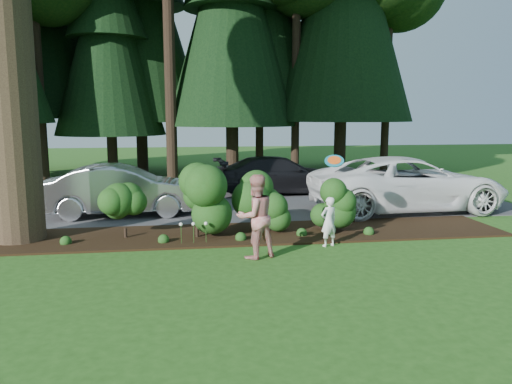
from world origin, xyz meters
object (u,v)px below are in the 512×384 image
at_px(car_dark_suv, 279,175).
at_px(child, 329,222).
at_px(car_white_suv, 408,184).
at_px(adult, 255,217).
at_px(frisbee, 334,161).
at_px(car_silver_wagon, 122,190).

distance_m(car_dark_suv, child, 8.01).
height_order(car_white_suv, adult, adult).
xyz_separation_m(car_white_suv, car_dark_suv, (-3.45, 4.12, -0.15)).
relative_size(car_dark_suv, frisbee, 10.16).
distance_m(child, adult, 2.04).
relative_size(car_white_suv, frisbee, 12.71).
xyz_separation_m(car_silver_wagon, child, (5.30, -4.45, -0.22)).
distance_m(car_white_suv, child, 5.45).
distance_m(adult, frisbee, 2.49).
xyz_separation_m(adult, frisbee, (2.04, 0.89, 1.12)).
bearing_deg(car_white_suv, adult, 126.01).
distance_m(car_white_suv, adult, 7.31).
height_order(car_silver_wagon, car_dark_suv, car_silver_wagon).
bearing_deg(child, frisbee, -152.40).
height_order(car_silver_wagon, adult, adult).
xyz_separation_m(car_silver_wagon, car_white_suv, (9.11, -0.58, 0.09)).
xyz_separation_m(car_silver_wagon, car_dark_suv, (5.66, 3.55, -0.05)).
distance_m(car_silver_wagon, car_white_suv, 9.13).
bearing_deg(adult, frisbee, -178.68).
bearing_deg(frisbee, adult, -156.43).
bearing_deg(car_dark_suv, frisbee, 174.21).
relative_size(child, frisbee, 2.41).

